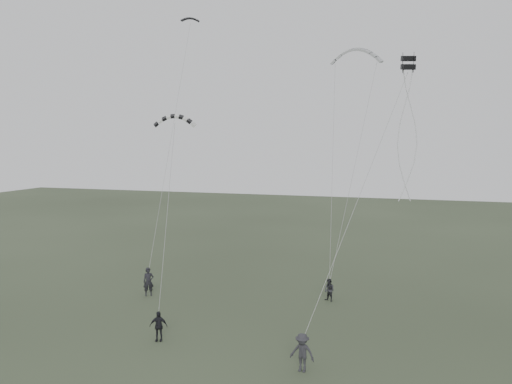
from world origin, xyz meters
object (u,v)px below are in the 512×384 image
(flyer_right, at_px, (329,290))
(kite_dark_small, at_px, (190,18))
(flyer_far, at_px, (302,353))
(kite_box, at_px, (408,63))
(kite_striped, at_px, (175,116))
(kite_pale_large, at_px, (356,50))
(flyer_left, at_px, (149,282))
(flyer_center, at_px, (158,326))

(flyer_right, relative_size, kite_dark_small, 1.01)
(kite_dark_small, bearing_deg, flyer_far, -80.96)
(flyer_far, relative_size, kite_box, 2.43)
(kite_striped, bearing_deg, kite_pale_large, 24.08)
(flyer_right, xyz_separation_m, kite_dark_small, (-12.23, 5.85, 19.34))
(kite_pale_large, distance_m, kite_striped, 15.56)
(kite_box, bearing_deg, flyer_left, 162.10)
(flyer_far, xyz_separation_m, kite_box, (4.15, 7.22, 13.66))
(kite_dark_small, xyz_separation_m, kite_pale_large, (12.84, 1.84, -2.79))
(flyer_left, relative_size, flyer_right, 1.30)
(flyer_center, xyz_separation_m, kite_box, (12.01, 5.98, 13.75))
(flyer_far, bearing_deg, kite_striped, 150.91)
(flyer_left, bearing_deg, flyer_center, -90.15)
(flyer_left, height_order, flyer_right, flyer_left)
(flyer_right, distance_m, kite_box, 14.84)
(kite_dark_small, relative_size, kite_box, 2.01)
(flyer_right, height_order, kite_striped, kite_striped)
(flyer_center, height_order, kite_box, kite_box)
(flyer_right, relative_size, kite_pale_large, 0.37)
(flyer_center, bearing_deg, flyer_left, 105.65)
(kite_dark_small, relative_size, kite_pale_large, 0.37)
(kite_pale_large, relative_size, kite_striped, 1.53)
(kite_pale_large, bearing_deg, flyer_center, -114.79)
(flyer_right, xyz_separation_m, kite_box, (4.50, -3.08, 13.80))
(flyer_far, height_order, kite_striped, kite_striped)
(kite_box, bearing_deg, flyer_center, -168.92)
(flyer_right, distance_m, flyer_far, 10.31)
(flyer_left, xyz_separation_m, kite_dark_small, (-0.41, 8.21, 19.12))
(flyer_far, bearing_deg, flyer_left, 154.87)
(flyer_right, xyz_separation_m, flyer_far, (0.35, -10.31, 0.15))
(flyer_right, height_order, kite_dark_small, kite_dark_small)
(kite_dark_small, xyz_separation_m, kite_striped, (2.84, -8.79, -8.16))
(flyer_left, bearing_deg, kite_dark_small, 59.91)
(kite_pale_large, bearing_deg, kite_box, -69.07)
(flyer_right, distance_m, kite_dark_small, 23.62)
(kite_striped, xyz_separation_m, kite_box, (13.90, -0.14, 2.62))
(flyer_far, distance_m, kite_striped, 16.47)
(kite_striped, relative_size, kite_box, 3.56)
(flyer_left, height_order, flyer_far, flyer_left)
(flyer_left, relative_size, kite_dark_small, 1.31)
(kite_striped, height_order, kite_box, kite_box)
(flyer_far, relative_size, kite_pale_large, 0.45)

